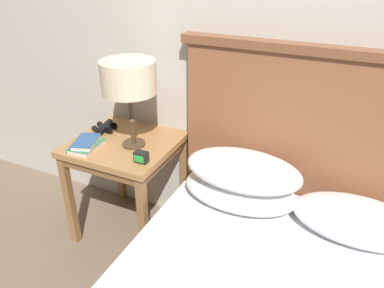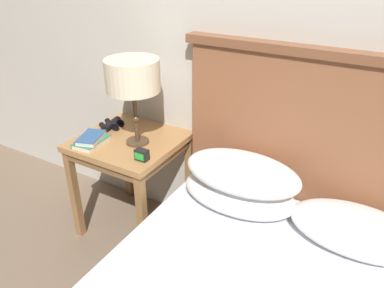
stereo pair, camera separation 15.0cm
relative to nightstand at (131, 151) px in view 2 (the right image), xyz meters
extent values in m
cube|color=beige|center=(0.69, 0.30, 0.74)|extent=(8.00, 0.06, 2.60)
cube|color=#AD7A47|center=(0.00, 0.00, 0.07)|extent=(0.58, 0.58, 0.04)
cube|color=brown|center=(0.00, 0.00, 0.02)|extent=(0.55, 0.55, 0.05)
cube|color=olive|center=(-0.26, -0.25, -0.25)|extent=(0.04, 0.04, 0.61)
cube|color=olive|center=(0.25, -0.25, -0.25)|extent=(0.04, 0.04, 0.61)
cube|color=olive|center=(-0.26, 0.26, -0.25)|extent=(0.04, 0.04, 0.61)
cube|color=olive|center=(0.25, 0.26, -0.25)|extent=(0.04, 0.04, 0.61)
cube|color=white|center=(1.00, -0.12, -0.12)|extent=(1.26, 0.28, 0.01)
cube|color=brown|center=(1.00, 0.23, 0.04)|extent=(1.38, 0.06, 1.19)
cube|color=brown|center=(1.00, 0.23, 0.66)|extent=(1.45, 0.10, 0.04)
ellipsoid|color=white|center=(0.71, -0.01, -0.05)|extent=(0.60, 0.36, 0.15)
ellipsoid|color=white|center=(1.28, -0.01, -0.05)|extent=(0.60, 0.36, 0.15)
ellipsoid|color=white|center=(0.72, -0.01, 0.08)|extent=(0.60, 0.36, 0.15)
cylinder|color=#4C3823|center=(0.08, -0.03, 0.09)|extent=(0.13, 0.13, 0.01)
cylinder|color=#4C3823|center=(0.08, -0.03, 0.25)|extent=(0.02, 0.02, 0.30)
sphere|color=#4C3823|center=(0.08, -0.03, 0.23)|extent=(0.04, 0.04, 0.04)
cylinder|color=beige|center=(0.08, -0.03, 0.48)|extent=(0.29, 0.29, 0.17)
cube|color=silver|center=(-0.14, -0.17, 0.10)|extent=(0.14, 0.21, 0.02)
cube|color=#337F56|center=(-0.14, -0.17, 0.11)|extent=(0.15, 0.21, 0.00)
cube|color=#337F56|center=(-0.20, -0.17, 0.10)|extent=(0.02, 0.20, 0.03)
cube|color=silver|center=(-0.14, -0.17, 0.12)|extent=(0.16, 0.20, 0.02)
cube|color=#2D568E|center=(-0.14, -0.17, 0.14)|extent=(0.16, 0.21, 0.00)
cube|color=#2D568E|center=(-0.19, -0.19, 0.12)|extent=(0.06, 0.17, 0.02)
cylinder|color=black|center=(-0.18, 0.03, 0.11)|extent=(0.06, 0.10, 0.04)
cylinder|color=black|center=(-0.14, 0.03, 0.11)|extent=(0.05, 0.02, 0.05)
cylinder|color=black|center=(-0.23, 0.02, 0.11)|extent=(0.04, 0.02, 0.04)
cylinder|color=black|center=(-0.19, 0.09, 0.11)|extent=(0.06, 0.10, 0.04)
cylinder|color=black|center=(-0.15, 0.10, 0.11)|extent=(0.05, 0.02, 0.05)
cylinder|color=black|center=(-0.24, 0.08, 0.11)|extent=(0.04, 0.02, 0.04)
cube|color=black|center=(-0.19, 0.06, 0.12)|extent=(0.06, 0.04, 0.01)
cylinder|color=black|center=(-0.19, 0.06, 0.12)|extent=(0.02, 0.01, 0.02)
cube|color=black|center=(0.22, -0.17, 0.12)|extent=(0.07, 0.04, 0.06)
cube|color=green|center=(0.22, -0.19, 0.12)|extent=(0.06, 0.00, 0.04)
camera|label=1|loc=(1.16, -1.58, 1.07)|focal=35.00mm
camera|label=2|loc=(1.30, -1.51, 1.07)|focal=35.00mm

